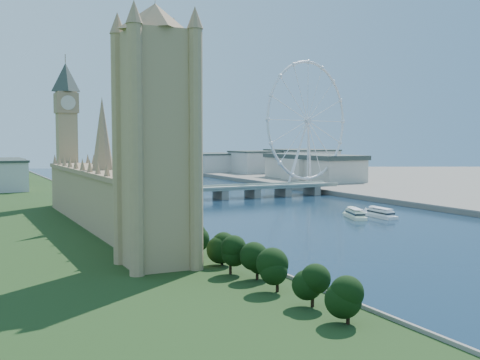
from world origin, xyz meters
TOP-DOWN VIEW (x-y plane):
  - tree_row at (-113.00, 58.00)m, footprint 9.36×185.36m
  - victoria_tower at (-135.00, 55.00)m, footprint 28.16×28.16m
  - parliament_range at (-128.00, 170.00)m, footprint 24.00×200.00m
  - big_ben at (-128.00, 278.00)m, footprint 20.02×20.02m
  - westminster_bridge at (0.00, 300.00)m, footprint 220.00×22.00m
  - london_eye at (119.98, 355.08)m, footprint 113.60×39.12m
  - county_hall at (175.00, 430.00)m, footprint 54.00×144.00m
  - city_skyline at (39.22, 560.08)m, footprint 505.00×280.00m
  - tour_boat_near at (26.70, 151.25)m, footprint 17.59×31.21m
  - tour_boat_far at (43.68, 147.14)m, footprint 9.61×30.71m

SIDE VIEW (x-z plane):
  - county_hall at x=175.00m, z-range -17.50..17.50m
  - tour_boat_near at x=26.70m, z-range -3.36..3.36m
  - tour_boat_far at x=43.68m, z-range -3.35..3.35m
  - westminster_bridge at x=0.00m, z-range 1.88..11.38m
  - tree_row at x=-113.00m, z-range -1.68..20.67m
  - city_skyline at x=39.22m, z-range 0.96..32.96m
  - parliament_range at x=-128.00m, z-range -16.52..53.48m
  - victoria_tower at x=-135.00m, z-range -1.51..110.49m
  - big_ben at x=-128.00m, z-range 11.57..121.57m
  - london_eye at x=119.98m, z-range 5.37..129.67m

